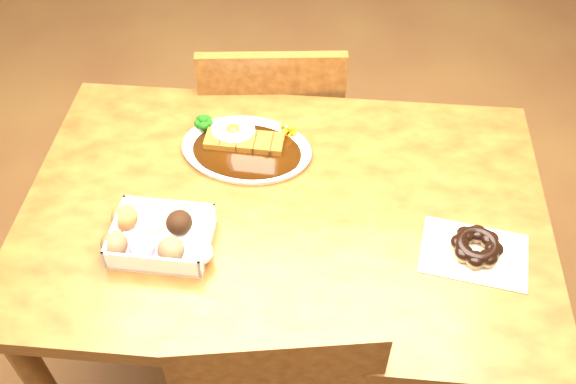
# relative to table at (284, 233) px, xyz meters

# --- Properties ---
(ground) EXTENTS (6.00, 6.00, 0.00)m
(ground) POSITION_rel_table_xyz_m (0.00, 0.00, -0.65)
(ground) COLOR brown
(ground) RESTS_ON ground
(table) EXTENTS (1.20, 0.80, 0.75)m
(table) POSITION_rel_table_xyz_m (0.00, 0.00, 0.00)
(table) COLOR #48240E
(table) RESTS_ON ground
(chair_far) EXTENTS (0.46, 0.46, 0.87)m
(chair_far) POSITION_rel_table_xyz_m (-0.09, 0.54, -0.17)
(chair_far) COLOR #48240E
(chair_far) RESTS_ON ground
(katsu_curry_plate) EXTENTS (0.34, 0.26, 0.06)m
(katsu_curry_plate) POSITION_rel_table_xyz_m (-0.12, 0.17, 0.11)
(katsu_curry_plate) COLOR white
(katsu_curry_plate) RESTS_ON table
(donut_box) EXTENTS (0.24, 0.17, 0.06)m
(donut_box) POSITION_rel_table_xyz_m (-0.26, -0.13, 0.13)
(donut_box) COLOR white
(donut_box) RESTS_ON table
(pon_de_ring) EXTENTS (0.25, 0.19, 0.04)m
(pon_de_ring) POSITION_rel_table_xyz_m (0.42, -0.10, 0.12)
(pon_de_ring) COLOR silver
(pon_de_ring) RESTS_ON table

